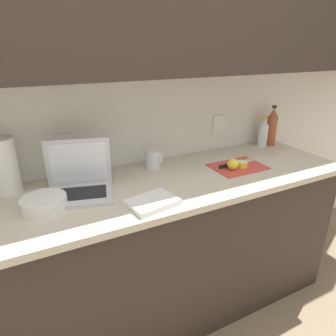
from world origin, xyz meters
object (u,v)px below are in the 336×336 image
at_px(knife, 231,164).
at_px(lemon_half_cut, 242,164).
at_px(cutting_board, 238,167).
at_px(bowl_white, 44,203).
at_px(paper_towel_roll, 4,166).
at_px(bottle_green_soda, 263,133).
at_px(lemon_whole_beside, 233,164).
at_px(measuring_cup, 153,160).
at_px(bottle_oil_tall, 272,127).
at_px(laptop, 79,181).

xyz_separation_m(knife, lemon_half_cut, (0.05, -0.04, 0.01)).
xyz_separation_m(cutting_board, bowl_white, (-1.09, 0.00, 0.02)).
bearing_deg(paper_towel_roll, knife, -11.01).
bearing_deg(bottle_green_soda, bowl_white, -170.72).
xyz_separation_m(lemon_whole_beside, bowl_white, (-1.03, 0.03, -0.01)).
xyz_separation_m(lemon_half_cut, bottle_green_soda, (0.41, 0.27, 0.07)).
relative_size(measuring_cup, paper_towel_roll, 0.39).
height_order(measuring_cup, bowl_white, measuring_cup).
bearing_deg(knife, cutting_board, -36.72).
bearing_deg(bowl_white, bottle_green_soda, 9.28).
relative_size(knife, lemon_half_cut, 4.29).
xyz_separation_m(cutting_board, knife, (-0.04, 0.02, 0.01)).
distance_m(knife, bottle_oil_tall, 0.59).
height_order(lemon_whole_beside, paper_towel_roll, paper_towel_roll).
relative_size(lemon_half_cut, lemon_whole_beside, 0.96).
bearing_deg(laptop, bottle_oil_tall, 21.29).
bearing_deg(lemon_half_cut, measuring_cup, 153.35).
height_order(cutting_board, lemon_whole_beside, lemon_whole_beside).
xyz_separation_m(laptop, measuring_cup, (0.45, 0.13, -0.01)).
bearing_deg(paper_towel_roll, bottle_green_soda, -0.19).
bearing_deg(bowl_white, measuring_cup, 19.11).
distance_m(lemon_whole_beside, bottle_oil_tall, 0.63).
bearing_deg(laptop, bottle_green_soda, 21.66).
bearing_deg(measuring_cup, bowl_white, -160.89).
xyz_separation_m(bottle_oil_tall, measuring_cup, (-0.96, -0.03, -0.08)).
xyz_separation_m(lemon_whole_beside, paper_towel_roll, (-1.16, 0.28, 0.10)).
bearing_deg(paper_towel_roll, lemon_half_cut, -12.39).
distance_m(knife, bottle_green_soda, 0.52).
bearing_deg(measuring_cup, lemon_half_cut, -26.65).
distance_m(cutting_board, paper_towel_roll, 1.26).
height_order(lemon_whole_beside, measuring_cup, measuring_cup).
relative_size(lemon_half_cut, paper_towel_roll, 0.23).
bearing_deg(paper_towel_roll, lemon_whole_beside, -13.60).
distance_m(bottle_green_soda, paper_towel_roll, 1.65).
bearing_deg(knife, measuring_cup, 147.98).
relative_size(bottle_green_soda, paper_towel_roll, 0.78).
relative_size(bottle_green_soda, bowl_white, 1.09).
height_order(lemon_half_cut, bottle_green_soda, bottle_green_soda).
xyz_separation_m(lemon_half_cut, paper_towel_roll, (-1.24, 0.27, 0.12)).
distance_m(cutting_board, bottle_oil_tall, 0.57).
bearing_deg(knife, lemon_whole_beside, -123.42).
bearing_deg(knife, paper_towel_roll, 161.94).
bearing_deg(measuring_cup, paper_towel_roll, 177.42).
distance_m(laptop, bowl_white, 0.20).
relative_size(laptop, lemon_half_cut, 5.70).
bearing_deg(knife, lemon_half_cut, -45.56).
bearing_deg(bowl_white, knife, 1.15).
bearing_deg(lemon_whole_beside, paper_towel_roll, 166.40).
bearing_deg(lemon_half_cut, bottle_green_soda, 33.20).
bearing_deg(lemon_whole_beside, bowl_white, 178.37).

